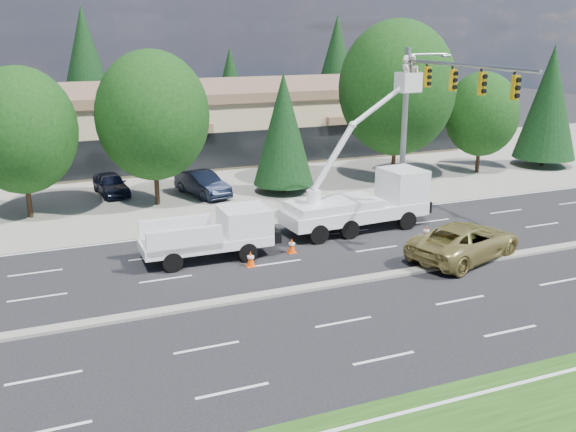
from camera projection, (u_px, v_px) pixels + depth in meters
name	position (u px, v px, depth m)	size (l,w,h in m)	color
ground	(307.00, 289.00, 25.57)	(140.00, 140.00, 0.00)	black
concrete_apron	(188.00, 182.00, 43.33)	(140.00, 22.00, 0.01)	gray
road_median	(307.00, 288.00, 25.56)	(120.00, 0.55, 0.12)	gray
strip_mall	(156.00, 121.00, 51.38)	(50.40, 15.40, 5.50)	tan
tree_front_c	(21.00, 130.00, 33.90)	(5.91, 5.91, 8.19)	#332114
tree_front_d	(153.00, 116.00, 36.32)	(6.44, 6.44, 8.93)	#332114
tree_front_e	(283.00, 129.00, 39.57)	(3.79, 3.79, 7.47)	#332114
tree_front_f	(397.00, 88.00, 41.84)	(7.66, 7.66, 10.63)	#332114
tree_front_g	(482.00, 114.00, 44.96)	(5.15, 5.15, 7.15)	#332114
tree_front_h	(549.00, 102.00, 46.97)	(4.49, 4.49, 8.85)	#332114
tree_back_b	(86.00, 68.00, 59.59)	(6.06, 6.06, 11.94)	#332114
tree_back_c	(231.00, 85.00, 65.25)	(4.14, 4.14, 8.16)	#332114
tree_back_d	(337.00, 65.00, 69.12)	(5.73, 5.73, 11.29)	#332114
signal_mast	(428.00, 106.00, 33.75)	(2.76, 10.16, 9.00)	gray
utility_pickup	(215.00, 239.00, 28.80)	(5.79, 2.34, 2.22)	white
bucket_truck	(370.00, 193.00, 32.87)	(8.39, 2.96, 8.72)	white
traffic_cone_b	(251.00, 259.00, 27.96)	(0.40, 0.40, 0.70)	#FF4808
traffic_cone_c	(292.00, 246.00, 29.65)	(0.40, 0.40, 0.70)	#FF4808
traffic_cone_d	(426.00, 232.00, 31.56)	(0.40, 0.40, 0.70)	#FF4808
minivan	(465.00, 241.00, 28.78)	(2.73, 5.92, 1.64)	tan
parked_car_west	(111.00, 184.00, 39.80)	(1.63, 4.05, 1.38)	black
parked_car_east	(202.00, 184.00, 39.56)	(1.59, 4.55, 1.50)	black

